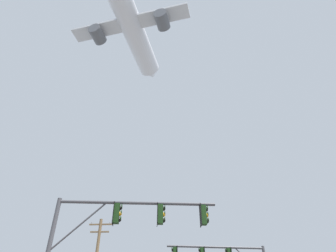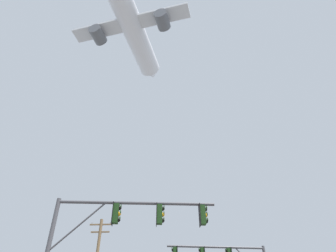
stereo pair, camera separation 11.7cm
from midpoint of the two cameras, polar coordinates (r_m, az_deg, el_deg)
signal_pole_near at (r=14.01m, az=-9.88°, el=-19.97°), size 7.52×1.06×6.75m
airplane at (r=55.63m, az=-7.25°, el=19.32°), size 21.74×28.14×7.68m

